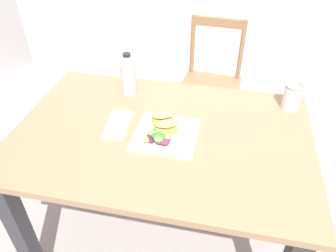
{
  "coord_description": "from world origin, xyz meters",
  "views": [
    {
      "loc": [
        0.11,
        -0.98,
        1.61
      ],
      "look_at": [
        -0.12,
        0.1,
        0.76
      ],
      "focal_mm": 34.92,
      "sensor_mm": 36.0,
      "label": 1
    }
  ],
  "objects_px": {
    "bottle_cold_brew": "(129,79)",
    "mason_jar_iced_tea": "(292,97)",
    "plate_lunch": "(166,134)",
    "fork_on_napkin": "(118,122)",
    "sandwich_half_front": "(167,127)",
    "chair_wooden_far": "(211,84)",
    "dining_table": "(162,154)",
    "sandwich_half_back": "(163,118)"
  },
  "relations": [
    {
      "from": "fork_on_napkin",
      "to": "mason_jar_iced_tea",
      "type": "distance_m",
      "value": 0.81
    },
    {
      "from": "fork_on_napkin",
      "to": "dining_table",
      "type": "bearing_deg",
      "value": -7.39
    },
    {
      "from": "sandwich_half_front",
      "to": "fork_on_napkin",
      "type": "distance_m",
      "value": 0.23
    },
    {
      "from": "chair_wooden_far",
      "to": "dining_table",
      "type": "bearing_deg",
      "value": -97.82
    },
    {
      "from": "bottle_cold_brew",
      "to": "mason_jar_iced_tea",
      "type": "xyz_separation_m",
      "value": [
        0.78,
        0.03,
        -0.02
      ]
    },
    {
      "from": "sandwich_half_back",
      "to": "sandwich_half_front",
      "type": "bearing_deg",
      "value": -63.27
    },
    {
      "from": "chair_wooden_far",
      "to": "sandwich_half_back",
      "type": "bearing_deg",
      "value": -98.58
    },
    {
      "from": "sandwich_half_back",
      "to": "mason_jar_iced_tea",
      "type": "height_order",
      "value": "mason_jar_iced_tea"
    },
    {
      "from": "dining_table",
      "to": "sandwich_half_back",
      "type": "height_order",
      "value": "sandwich_half_back"
    },
    {
      "from": "plate_lunch",
      "to": "dining_table",
      "type": "bearing_deg",
      "value": 144.35
    },
    {
      "from": "dining_table",
      "to": "sandwich_half_front",
      "type": "relative_size",
      "value": 11.72
    },
    {
      "from": "chair_wooden_far",
      "to": "sandwich_half_front",
      "type": "height_order",
      "value": "chair_wooden_far"
    },
    {
      "from": "plate_lunch",
      "to": "sandwich_half_front",
      "type": "distance_m",
      "value": 0.04
    },
    {
      "from": "bottle_cold_brew",
      "to": "chair_wooden_far",
      "type": "bearing_deg",
      "value": 61.87
    },
    {
      "from": "chair_wooden_far",
      "to": "sandwich_half_front",
      "type": "relative_size",
      "value": 8.06
    },
    {
      "from": "dining_table",
      "to": "sandwich_half_front",
      "type": "distance_m",
      "value": 0.17
    },
    {
      "from": "bottle_cold_brew",
      "to": "dining_table",
      "type": "bearing_deg",
      "value": -50.58
    },
    {
      "from": "chair_wooden_far",
      "to": "sandwich_half_back",
      "type": "relative_size",
      "value": 8.06
    },
    {
      "from": "chair_wooden_far",
      "to": "sandwich_half_front",
      "type": "bearing_deg",
      "value": -96.35
    },
    {
      "from": "plate_lunch",
      "to": "bottle_cold_brew",
      "type": "xyz_separation_m",
      "value": [
        -0.25,
        0.3,
        0.07
      ]
    },
    {
      "from": "sandwich_half_back",
      "to": "fork_on_napkin",
      "type": "xyz_separation_m",
      "value": [
        -0.2,
        -0.03,
        -0.03
      ]
    },
    {
      "from": "bottle_cold_brew",
      "to": "mason_jar_iced_tea",
      "type": "bearing_deg",
      "value": 2.22
    },
    {
      "from": "plate_lunch",
      "to": "fork_on_napkin",
      "type": "bearing_deg",
      "value": 169.21
    },
    {
      "from": "dining_table",
      "to": "plate_lunch",
      "type": "xyz_separation_m",
      "value": [
        0.02,
        -0.02,
        0.13
      ]
    },
    {
      "from": "sandwich_half_front",
      "to": "bottle_cold_brew",
      "type": "relative_size",
      "value": 0.51
    },
    {
      "from": "sandwich_half_front",
      "to": "fork_on_napkin",
      "type": "relative_size",
      "value": 0.58
    },
    {
      "from": "plate_lunch",
      "to": "sandwich_half_front",
      "type": "bearing_deg",
      "value": 86.61
    },
    {
      "from": "sandwich_half_back",
      "to": "chair_wooden_far",
      "type": "bearing_deg",
      "value": 81.42
    },
    {
      "from": "sandwich_half_front",
      "to": "bottle_cold_brew",
      "type": "xyz_separation_m",
      "value": [
        -0.25,
        0.28,
        0.04
      ]
    },
    {
      "from": "mason_jar_iced_tea",
      "to": "sandwich_half_back",
      "type": "bearing_deg",
      "value": -155.22
    },
    {
      "from": "sandwich_half_front",
      "to": "fork_on_napkin",
      "type": "bearing_deg",
      "value": 172.08
    },
    {
      "from": "chair_wooden_far",
      "to": "mason_jar_iced_tea",
      "type": "xyz_separation_m",
      "value": [
        0.42,
        -0.64,
        0.35
      ]
    },
    {
      "from": "dining_table",
      "to": "sandwich_half_back",
      "type": "relative_size",
      "value": 11.72
    },
    {
      "from": "dining_table",
      "to": "mason_jar_iced_tea",
      "type": "distance_m",
      "value": 0.66
    },
    {
      "from": "sandwich_half_back",
      "to": "plate_lunch",
      "type": "bearing_deg",
      "value": -67.72
    },
    {
      "from": "bottle_cold_brew",
      "to": "mason_jar_iced_tea",
      "type": "distance_m",
      "value": 0.78
    },
    {
      "from": "chair_wooden_far",
      "to": "mason_jar_iced_tea",
      "type": "distance_m",
      "value": 0.84
    },
    {
      "from": "fork_on_napkin",
      "to": "bottle_cold_brew",
      "type": "bearing_deg",
      "value": 95.8
    },
    {
      "from": "sandwich_half_front",
      "to": "sandwich_half_back",
      "type": "distance_m",
      "value": 0.06
    },
    {
      "from": "chair_wooden_far",
      "to": "bottle_cold_brew",
      "type": "height_order",
      "value": "bottle_cold_brew"
    },
    {
      "from": "sandwich_half_front",
      "to": "bottle_cold_brew",
      "type": "bearing_deg",
      "value": 131.73
    },
    {
      "from": "sandwich_half_front",
      "to": "sandwich_half_back",
      "type": "height_order",
      "value": "same"
    }
  ]
}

